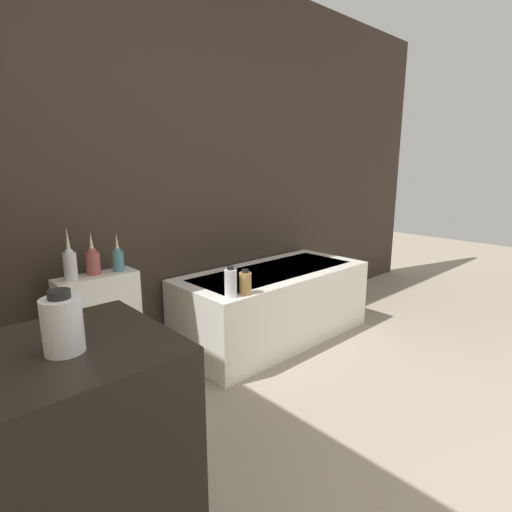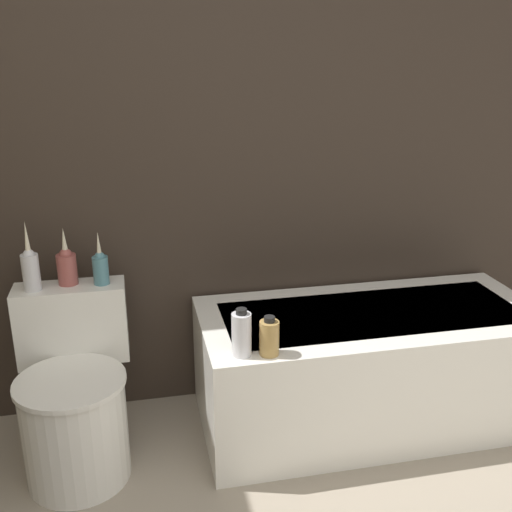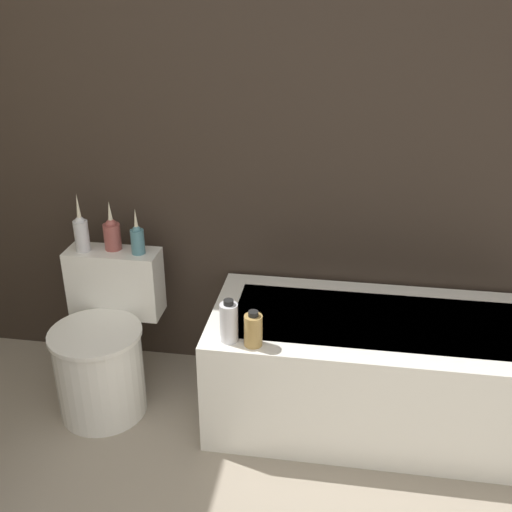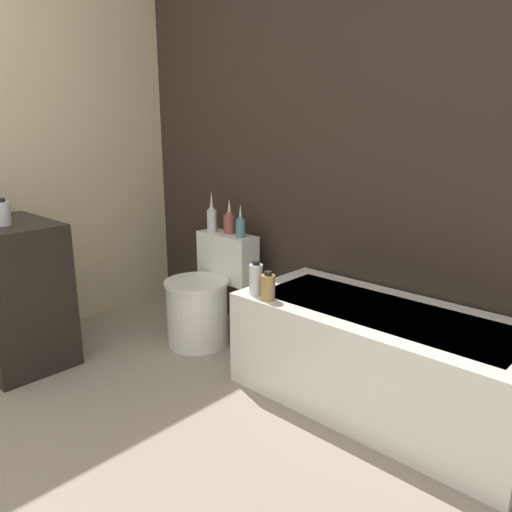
% 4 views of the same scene
% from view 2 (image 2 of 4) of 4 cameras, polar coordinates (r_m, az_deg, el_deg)
% --- Properties ---
extents(wall_back_tiled, '(6.40, 0.06, 2.60)m').
position_cam_2_polar(wall_back_tiled, '(2.61, -7.56, 12.40)').
color(wall_back_tiled, '#332821').
rests_on(wall_back_tiled, ground_plane).
extents(bathtub, '(1.48, 0.67, 0.52)m').
position_cam_2_polar(bathtub, '(2.75, 10.68, -10.20)').
color(bathtub, white).
rests_on(bathtub, ground).
extents(toilet, '(0.44, 0.57, 0.70)m').
position_cam_2_polar(toilet, '(2.51, -16.90, -12.98)').
color(toilet, white).
rests_on(toilet, ground).
extents(vase_gold, '(0.07, 0.07, 0.28)m').
position_cam_2_polar(vase_gold, '(2.49, -20.69, -1.04)').
color(vase_gold, silver).
rests_on(vase_gold, toilet).
extents(vase_silver, '(0.08, 0.08, 0.24)m').
position_cam_2_polar(vase_silver, '(2.51, -17.58, -0.83)').
color(vase_silver, '#994C47').
rests_on(vase_silver, toilet).
extents(vase_bronze, '(0.06, 0.06, 0.22)m').
position_cam_2_polar(vase_bronze, '(2.48, -14.60, -0.98)').
color(vase_bronze, teal).
rests_on(vase_bronze, toilet).
extents(shampoo_bottle_tall, '(0.07, 0.07, 0.19)m').
position_cam_2_polar(shampoo_bottle_tall, '(2.21, -1.39, -7.42)').
color(shampoo_bottle_tall, silver).
rests_on(shampoo_bottle_tall, bathtub).
extents(shampoo_bottle_short, '(0.07, 0.07, 0.15)m').
position_cam_2_polar(shampoo_bottle_short, '(2.22, 1.27, -7.74)').
color(shampoo_bottle_short, tan).
rests_on(shampoo_bottle_short, bathtub).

